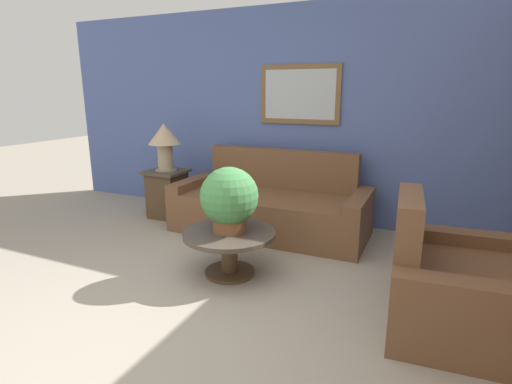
{
  "coord_description": "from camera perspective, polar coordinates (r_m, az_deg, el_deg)",
  "views": [
    {
      "loc": [
        1.62,
        -1.71,
        1.61
      ],
      "look_at": [
        -0.01,
        1.9,
        0.6
      ],
      "focal_mm": 28.0,
      "sensor_mm": 36.0,
      "label": 1
    }
  ],
  "objects": [
    {
      "name": "armchair",
      "position": [
        3.17,
        26.99,
        -12.1
      ],
      "size": [
        1.05,
        1.17,
        0.92
      ],
      "rotation": [
        0.0,
        0.0,
        1.64
      ],
      "color": "brown",
      "rests_on": "ground_plane"
    },
    {
      "name": "potted_plant_on_table",
      "position": [
        3.47,
        -3.84,
        -0.92
      ],
      "size": [
        0.51,
        0.51,
        0.57
      ],
      "color": "brown",
      "rests_on": "coffee_table"
    },
    {
      "name": "coffee_table",
      "position": [
        3.58,
        -3.82,
        -7.29
      ],
      "size": [
        0.82,
        0.82,
        0.4
      ],
      "color": "#4C3823",
      "rests_on": "ground_plane"
    },
    {
      "name": "table_lamp",
      "position": [
        5.18,
        -12.95,
        7.31
      ],
      "size": [
        0.41,
        0.41,
        0.6
      ],
      "color": "tan",
      "rests_on": "side_table"
    },
    {
      "name": "wall_back",
      "position": [
        5.04,
        5.63,
        10.79
      ],
      "size": [
        6.95,
        0.09,
        2.6
      ],
      "color": "#5166A8",
      "rests_on": "ground_plane"
    },
    {
      "name": "couch_main",
      "position": [
        4.66,
        2.15,
        -2.15
      ],
      "size": [
        2.22,
        0.95,
        0.92
      ],
      "color": "brown",
      "rests_on": "ground_plane"
    },
    {
      "name": "ground_plane",
      "position": [
        2.85,
        -16.82,
        -20.8
      ],
      "size": [
        20.0,
        20.0,
        0.0
      ],
      "primitive_type": "plane",
      "color": "gray"
    },
    {
      "name": "side_table",
      "position": [
        5.31,
        -12.53,
        -0.17
      ],
      "size": [
        0.47,
        0.47,
        0.62
      ],
      "color": "#4C3823",
      "rests_on": "ground_plane"
    }
  ]
}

